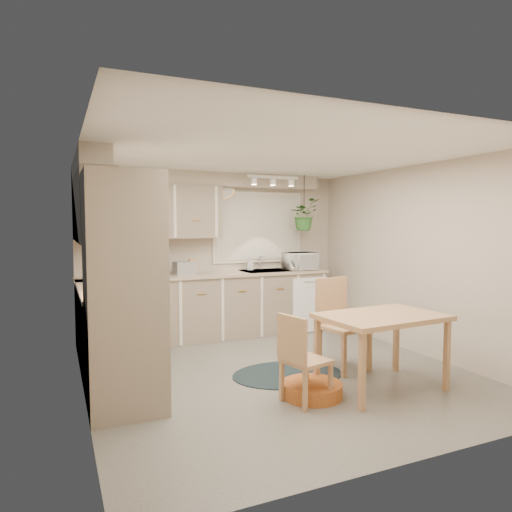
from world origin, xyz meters
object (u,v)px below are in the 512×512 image
chair_left (306,358)px  microwave (300,259)px  braided_rug (288,374)px  pet_bed (312,390)px  dining_table (381,352)px  chair_back (345,325)px

chair_left → microwave: (1.37, 2.56, 0.69)m
braided_rug → pet_bed: size_ratio=2.12×
dining_table → chair_back: bearing=88.3°
chair_left → pet_bed: bearing=113.9°
dining_table → pet_bed: size_ratio=2.06×
dining_table → microwave: microwave is taller
braided_rug → pet_bed: pet_bed is taller
microwave → braided_rug: bearing=-121.9°
dining_table → braided_rug: dining_table is taller
chair_left → pet_bed: chair_left is taller
chair_back → braided_rug: (-0.68, 0.09, -0.51)m
chair_left → microwave: 2.99m
chair_back → microwave: 2.05m
chair_back → microwave: microwave is taller
chair_back → pet_bed: bearing=27.1°
chair_back → microwave: (0.49, 1.90, 0.59)m
chair_back → pet_bed: (-0.76, -0.57, -0.45)m
dining_table → chair_back: 0.68m
chair_back → braided_rug: 0.85m
dining_table → microwave: 2.71m
pet_bed → microwave: microwave is taller
braided_rug → pet_bed: (-0.08, -0.66, 0.06)m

